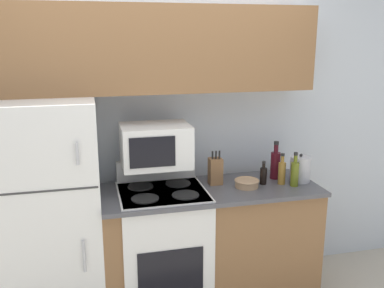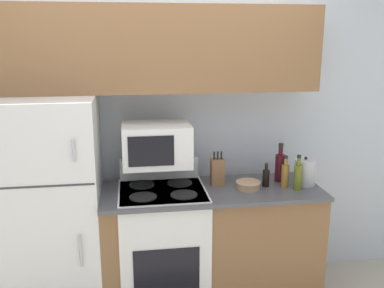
% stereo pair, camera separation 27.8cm
% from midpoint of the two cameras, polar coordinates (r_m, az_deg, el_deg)
% --- Properties ---
extents(wall_back, '(8.00, 0.05, 2.55)m').
position_cam_midpoint_polar(wall_back, '(3.42, -1.96, 1.52)').
color(wall_back, silver).
rests_on(wall_back, ground_plane).
extents(lower_cabinets, '(1.62, 0.61, 0.93)m').
position_cam_midpoint_polar(lower_cabinets, '(3.37, 4.95, -13.37)').
color(lower_cabinets, brown).
rests_on(lower_cabinets, ground_plane).
extents(refrigerator, '(0.69, 0.68, 1.63)m').
position_cam_midpoint_polar(refrigerator, '(3.22, -15.73, -8.46)').
color(refrigerator, white).
rests_on(refrigerator, ground_plane).
extents(upper_cabinets, '(2.30, 0.35, 0.61)m').
position_cam_midpoint_polar(upper_cabinets, '(3.14, -1.64, 12.55)').
color(upper_cabinets, brown).
rests_on(upper_cabinets, refrigerator).
extents(stove, '(0.63, 0.59, 1.10)m').
position_cam_midpoint_polar(stove, '(3.29, -1.39, -13.63)').
color(stove, white).
rests_on(stove, ground_plane).
extents(microwave, '(0.49, 0.36, 0.30)m').
position_cam_midpoint_polar(microwave, '(3.10, -2.21, -0.11)').
color(microwave, white).
rests_on(microwave, stove).
extents(knife_block, '(0.10, 0.09, 0.26)m').
position_cam_midpoint_polar(knife_block, '(3.23, 5.86, -3.71)').
color(knife_block, brown).
rests_on(knife_block, lower_cabinets).
extents(bowl, '(0.19, 0.19, 0.06)m').
position_cam_midpoint_polar(bowl, '(3.20, 9.99, -5.42)').
color(bowl, tan).
rests_on(bowl, lower_cabinets).
extents(bottle_wine_red, '(0.08, 0.08, 0.30)m').
position_cam_midpoint_polar(bottle_wine_red, '(3.39, 13.97, -2.94)').
color(bottle_wine_red, '#470F19').
rests_on(bottle_wine_red, lower_cabinets).
extents(bottle_olive_oil, '(0.06, 0.06, 0.26)m').
position_cam_midpoint_polar(bottle_olive_oil, '(3.25, 16.35, -4.15)').
color(bottle_olive_oil, '#5B6619').
rests_on(bottle_olive_oil, lower_cabinets).
extents(bottle_vinegar, '(0.06, 0.06, 0.24)m').
position_cam_midpoint_polar(bottle_vinegar, '(3.28, 14.71, -4.02)').
color(bottle_vinegar, olive).
rests_on(bottle_vinegar, lower_cabinets).
extents(bottle_soy_sauce, '(0.05, 0.05, 0.18)m').
position_cam_midpoint_polar(bottle_soy_sauce, '(3.26, 12.26, -4.39)').
color(bottle_soy_sauce, black).
rests_on(bottle_soy_sauce, lower_cabinets).
extents(kettle, '(0.16, 0.16, 0.22)m').
position_cam_midpoint_polar(kettle, '(3.36, 17.14, -3.64)').
color(kettle, '#B7B7BC').
rests_on(kettle, lower_cabinets).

